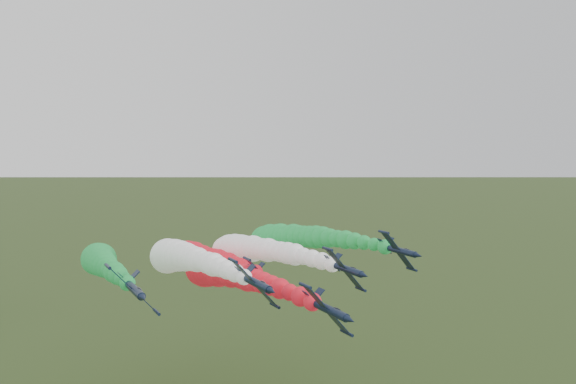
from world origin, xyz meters
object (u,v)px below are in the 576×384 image
object	(u,v)px
jet_inner_right	(242,249)
jet_outer_left	(99,260)
jet_outer_right	(283,238)
jet_inner_left	(175,256)
jet_lead	(214,271)
jet_trail	(192,256)

from	to	relation	value
jet_inner_right	jet_outer_left	distance (m)	31.87
jet_outer_right	jet_inner_left	bearing A→B (deg)	-170.15
jet_lead	jet_outer_left	distance (m)	25.31
jet_inner_left	jet_outer_right	bearing A→B (deg)	9.85
jet_outer_left	jet_trail	distance (m)	26.05
jet_lead	jet_inner_right	world-z (taller)	jet_inner_right
jet_lead	jet_outer_left	size ratio (longest dim) A/B	1.00
jet_inner_left	jet_trail	xyz separation A→B (m)	(8.99, 14.99, -3.53)
jet_outer_left	jet_outer_right	world-z (taller)	jet_outer_right
jet_outer_right	jet_lead	bearing A→B (deg)	-149.55
jet_trail	jet_outer_left	bearing A→B (deg)	-158.28
jet_inner_left	jet_outer_left	world-z (taller)	jet_inner_left
jet_inner_left	jet_outer_left	bearing A→B (deg)	160.14
jet_inner_right	jet_trail	size ratio (longest dim) A/B	0.99
jet_inner_left	jet_trail	distance (m)	17.83
jet_inner_left	jet_inner_right	world-z (taller)	jet_inner_left
jet_inner_left	jet_outer_left	size ratio (longest dim) A/B	1.00
jet_inner_right	jet_inner_left	bearing A→B (deg)	-175.54
jet_lead	jet_inner_left	world-z (taller)	jet_inner_left
jet_inner_right	jet_lead	bearing A→B (deg)	-136.55
jet_lead	jet_trail	xyz separation A→B (m)	(3.32, 24.03, -1.47)
jet_outer_right	jet_trail	size ratio (longest dim) A/B	1.00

